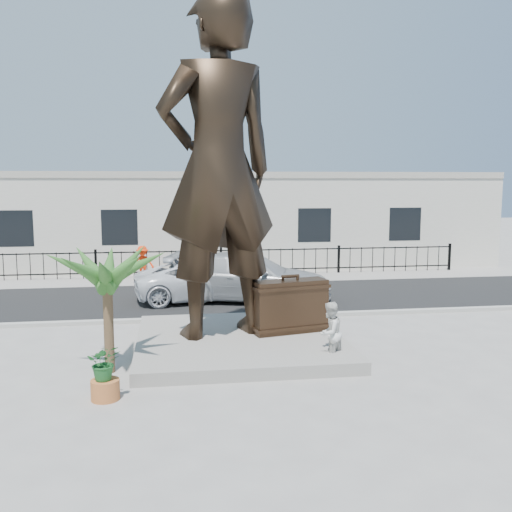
{
  "coord_description": "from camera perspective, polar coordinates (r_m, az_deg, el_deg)",
  "views": [
    {
      "loc": [
        -2.17,
        -12.66,
        4.23
      ],
      "look_at": [
        0.0,
        2.0,
        2.3
      ],
      "focal_mm": 40.0,
      "sensor_mm": 36.0,
      "label": 1
    }
  ],
  "objects": [
    {
      "name": "palm_tree",
      "position": [
        13.44,
        -14.37,
        -11.17
      ],
      "size": [
        1.8,
        1.8,
        3.2
      ],
      "primitive_type": null,
      "color": "#2C5B21",
      "rests_on": "ground"
    },
    {
      "name": "street",
      "position": [
        21.2,
        -2.38,
        -4.08
      ],
      "size": [
        40.0,
        7.0,
        0.01
      ],
      "primitive_type": "cube",
      "color": "black",
      "rests_on": "ground"
    },
    {
      "name": "shrub",
      "position": [
        11.63,
        -14.93,
        -10.23
      ],
      "size": [
        0.71,
        0.64,
        0.71
      ],
      "primitive_type": "imported",
      "rotation": [
        0.0,
        0.0,
        0.14
      ],
      "color": "#1D5A25",
      "rests_on": "planter"
    },
    {
      "name": "ground",
      "position": [
        13.53,
        1.26,
        -10.81
      ],
      "size": [
        100.0,
        100.0,
        0.0
      ],
      "primitive_type": "plane",
      "color": "#9E9991",
      "rests_on": "ground"
    },
    {
      "name": "statue",
      "position": [
        14.48,
        -3.84,
        8.77
      ],
      "size": [
        3.58,
        2.88,
        8.55
      ],
      "primitive_type": "imported",
      "rotation": [
        0.0,
        0.0,
        3.44
      ],
      "color": "black",
      "rests_on": "plinth"
    },
    {
      "name": "plinth",
      "position": [
        14.83,
        -1.65,
        -8.55
      ],
      "size": [
        5.2,
        5.2,
        0.3
      ],
      "primitive_type": "cube",
      "color": "gray",
      "rests_on": "ground"
    },
    {
      "name": "planter",
      "position": [
        11.81,
        -14.84,
        -12.8
      ],
      "size": [
        0.56,
        0.56,
        0.4
      ],
      "primitive_type": "cylinder",
      "color": "#B66330",
      "rests_on": "ground"
    },
    {
      "name": "suitcase",
      "position": [
        15.04,
        3.42,
        -5.03
      ],
      "size": [
        2.05,
        1.03,
        1.38
      ],
      "primitive_type": "cube",
      "rotation": [
        0.0,
        0.0,
        0.22
      ],
      "color": "#332215",
      "rests_on": "plinth"
    },
    {
      "name": "tourist",
      "position": [
        13.54,
        7.4,
        -7.62
      ],
      "size": [
        0.9,
        0.89,
        1.46
      ],
      "primitive_type": "imported",
      "rotation": [
        0.0,
        0.0,
        3.88
      ],
      "color": "silver",
      "rests_on": "ground"
    },
    {
      "name": "far_sidewalk",
      "position": [
        25.11,
        -3.35,
        -2.26
      ],
      "size": [
        40.0,
        2.5,
        0.02
      ],
      "primitive_type": "cube",
      "color": "#9E9991",
      "rests_on": "ground"
    },
    {
      "name": "curb",
      "position": [
        17.79,
        -1.19,
        -6.13
      ],
      "size": [
        40.0,
        0.25,
        0.12
      ],
      "primitive_type": "cube",
      "color": "#A5A399",
      "rests_on": "ground"
    },
    {
      "name": "fence",
      "position": [
        25.81,
        -3.52,
        -0.67
      ],
      "size": [
        22.0,
        0.1,
        1.2
      ],
      "primitive_type": "cube",
      "color": "black",
      "rests_on": "ground"
    },
    {
      "name": "building",
      "position": [
        29.81,
        -4.24,
        3.5
      ],
      "size": [
        28.0,
        7.0,
        4.4
      ],
      "primitive_type": "cube",
      "color": "silver",
      "rests_on": "ground"
    },
    {
      "name": "car_silver",
      "position": [
        20.36,
        -0.64,
        -2.12
      ],
      "size": [
        6.23,
        3.85,
        1.69
      ],
      "primitive_type": "imported",
      "rotation": [
        0.0,
        0.0,
        1.3
      ],
      "color": "#A2A4A6",
      "rests_on": "street"
    },
    {
      "name": "worker",
      "position": [
        24.89,
        -11.27,
        -0.71
      ],
      "size": [
        0.99,
        0.61,
        1.5
      ],
      "primitive_type": "imported",
      "rotation": [
        0.0,
        0.0,
        0.05
      ],
      "color": "#F7340D",
      "rests_on": "far_sidewalk"
    },
    {
      "name": "car_white",
      "position": [
        20.59,
        -5.12,
        -2.45
      ],
      "size": [
        5.26,
        2.89,
        1.4
      ],
      "primitive_type": "imported",
      "rotation": [
        0.0,
        0.0,
        1.69
      ],
      "color": "white",
      "rests_on": "street"
    }
  ]
}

